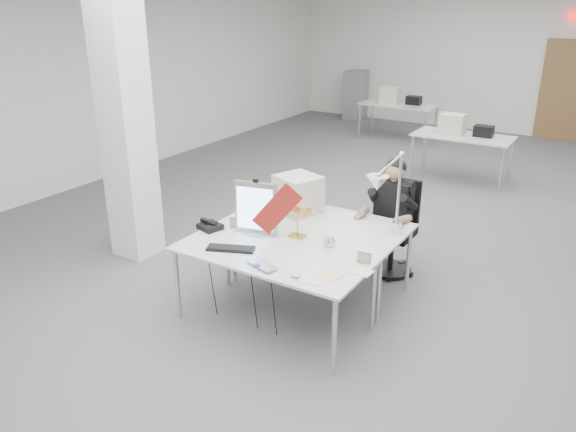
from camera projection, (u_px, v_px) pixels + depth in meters
name	position (u px, v px, depth m)	size (l,w,h in m)	color
room_shell	(393.00, 105.00, 6.82)	(10.04, 14.04, 3.24)	#525255
desk_main	(273.00, 254.00, 5.11)	(1.80, 0.90, 0.03)	silver
desk_second	(320.00, 222.00, 5.82)	(1.80, 0.90, 0.03)	silver
bg_desk_a	(463.00, 136.00, 9.36)	(1.60, 0.80, 0.03)	silver
bg_desk_b	(398.00, 105.00, 12.08)	(1.60, 0.80, 0.03)	silver
filing_cabinet	(355.00, 95.00, 14.11)	(0.45, 0.55, 1.20)	gray
office_chair	(393.00, 229.00, 6.19)	(0.52, 0.52, 1.06)	black
seated_person	(393.00, 199.00, 6.02)	(0.51, 0.64, 0.96)	black
monitor	(256.00, 208.00, 5.41)	(0.43, 0.04, 0.53)	#A1A1A6
pennant	(277.00, 209.00, 5.24)	(0.51, 0.01, 0.21)	maroon
keyboard	(231.00, 248.00, 5.15)	(0.44, 0.15, 0.02)	black
laptop	(257.00, 267.00, 4.80)	(0.32, 0.21, 0.03)	silver
mouse	(295.00, 275.00, 4.64)	(0.09, 0.06, 0.04)	#B4B4B9
bankers_lamp	(298.00, 221.00, 5.37)	(0.28, 0.11, 0.32)	#C2823C
desk_phone	(210.00, 226.00, 5.60)	(0.21, 0.19, 0.05)	black
picture_frame_left	(237.00, 222.00, 5.63)	(0.14, 0.01, 0.11)	#AF904B
picture_frame_right	(364.00, 258.00, 4.88)	(0.13, 0.01, 0.10)	tan
desk_clock	(329.00, 242.00, 5.20)	(0.11, 0.11, 0.03)	#B3B3B8
paper_stack_a	(318.00, 277.00, 4.64)	(0.19, 0.27, 0.01)	silver
paper_stack_b	(329.00, 276.00, 4.67)	(0.16, 0.23, 0.01)	#EBCE8C
paper_stack_c	(360.00, 271.00, 4.74)	(0.21, 0.15, 0.01)	silver
beige_monitor	(298.00, 194.00, 6.00)	(0.42, 0.40, 0.40)	beige
architect_lamp	(389.00, 194.00, 5.14)	(0.26, 0.75, 0.97)	silver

